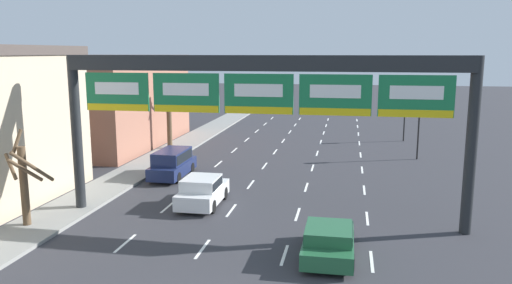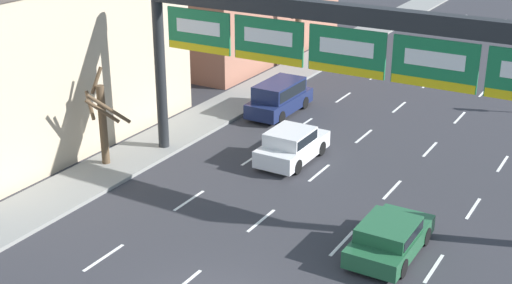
% 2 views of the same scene
% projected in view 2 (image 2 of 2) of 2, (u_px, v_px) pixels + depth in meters
% --- Properties ---
extents(lane_dashes, '(10.02, 67.00, 0.01)m').
position_uv_depth(lane_dashes, '(377.00, 161.00, 31.88)').
color(lane_dashes, white).
rests_on(lane_dashes, ground_plane).
extents(sign_gantry, '(18.59, 0.70, 7.62)m').
position_uv_depth(sign_gantry, '(350.00, 45.00, 26.58)').
color(sign_gantry, '#232628').
rests_on(sign_gantry, ground_plane).
extents(building_near, '(8.79, 15.19, 8.09)m').
position_uv_depth(building_near, '(21.00, 54.00, 33.31)').
color(building_near, '#C6B293').
rests_on(building_near, ground_plane).
extents(car_white, '(1.88, 3.99, 1.52)m').
position_uv_depth(car_white, '(292.00, 144.00, 31.56)').
color(car_white, silver).
rests_on(car_white, ground_plane).
extents(suv_navy, '(1.81, 4.44, 1.74)m').
position_uv_depth(suv_navy, '(279.00, 96.00, 37.41)').
color(suv_navy, '#19234C').
rests_on(suv_navy, ground_plane).
extents(car_green, '(1.93, 4.00, 1.29)m').
position_uv_depth(car_green, '(390.00, 237.00, 24.13)').
color(car_green, '#235B38').
rests_on(car_green, ground_plane).
extents(tree_bare_closest, '(1.49, 1.59, 5.21)m').
position_uv_depth(tree_bare_closest, '(299.00, 23.00, 45.01)').
color(tree_bare_closest, brown).
rests_on(tree_bare_closest, sidewalk_left).
extents(tree_bare_second, '(2.03, 1.72, 4.29)m').
position_uv_depth(tree_bare_second, '(103.00, 119.00, 30.41)').
color(tree_bare_second, brown).
rests_on(tree_bare_second, sidewalk_left).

